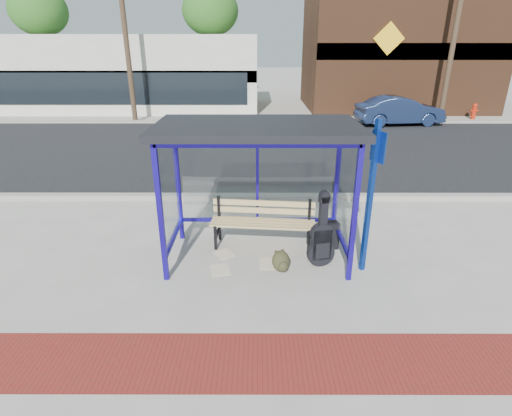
{
  "coord_description": "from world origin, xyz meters",
  "views": [
    {
      "loc": [
        -0.01,
        -6.39,
        3.62
      ],
      "look_at": [
        -0.02,
        0.2,
        0.88
      ],
      "focal_mm": 28.0,
      "sensor_mm": 36.0,
      "label": 1
    }
  ],
  "objects_px": {
    "suitcase": "(329,235)",
    "fire_hydrant": "(474,111)",
    "bench": "(263,220)",
    "guitar_bag": "(321,241)",
    "parked_car": "(400,111)",
    "backpack": "(281,262)"
  },
  "relations": [
    {
      "from": "fire_hydrant",
      "to": "suitcase",
      "type": "bearing_deg",
      "value": -124.93
    },
    {
      "from": "parked_car",
      "to": "bench",
      "type": "bearing_deg",
      "value": 144.46
    },
    {
      "from": "backpack",
      "to": "parked_car",
      "type": "xyz_separation_m",
      "value": [
        6.29,
        13.14,
        0.48
      ]
    },
    {
      "from": "bench",
      "to": "fire_hydrant",
      "type": "distance_m",
      "value": 17.45
    },
    {
      "from": "suitcase",
      "to": "backpack",
      "type": "distance_m",
      "value": 1.26
    },
    {
      "from": "suitcase",
      "to": "fire_hydrant",
      "type": "height_order",
      "value": "fire_hydrant"
    },
    {
      "from": "fire_hydrant",
      "to": "parked_car",
      "type": "bearing_deg",
      "value": -161.08
    },
    {
      "from": "suitcase",
      "to": "backpack",
      "type": "bearing_deg",
      "value": -150.2
    },
    {
      "from": "backpack",
      "to": "fire_hydrant",
      "type": "bearing_deg",
      "value": 36.15
    },
    {
      "from": "fire_hydrant",
      "to": "backpack",
      "type": "bearing_deg",
      "value": -125.9
    },
    {
      "from": "bench",
      "to": "guitar_bag",
      "type": "xyz_separation_m",
      "value": [
        0.99,
        -0.75,
        -0.05
      ]
    },
    {
      "from": "suitcase",
      "to": "parked_car",
      "type": "relative_size",
      "value": 0.15
    },
    {
      "from": "bench",
      "to": "fire_hydrant",
      "type": "bearing_deg",
      "value": 57.11
    },
    {
      "from": "bench",
      "to": "parked_car",
      "type": "relative_size",
      "value": 0.5
    },
    {
      "from": "suitcase",
      "to": "fire_hydrant",
      "type": "distance_m",
      "value": 16.82
    },
    {
      "from": "fire_hydrant",
      "to": "guitar_bag",
      "type": "bearing_deg",
      "value": -124.45
    },
    {
      "from": "bench",
      "to": "backpack",
      "type": "bearing_deg",
      "value": -67.12
    },
    {
      "from": "bench",
      "to": "suitcase",
      "type": "height_order",
      "value": "bench"
    },
    {
      "from": "bench",
      "to": "parked_car",
      "type": "distance_m",
      "value": 13.85
    },
    {
      "from": "bench",
      "to": "fire_hydrant",
      "type": "xyz_separation_m",
      "value": [
        10.87,
        13.65,
        -0.09
      ]
    },
    {
      "from": "backpack",
      "to": "parked_car",
      "type": "height_order",
      "value": "parked_car"
    },
    {
      "from": "parked_car",
      "to": "suitcase",
      "type": "bearing_deg",
      "value": 149.42
    }
  ]
}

